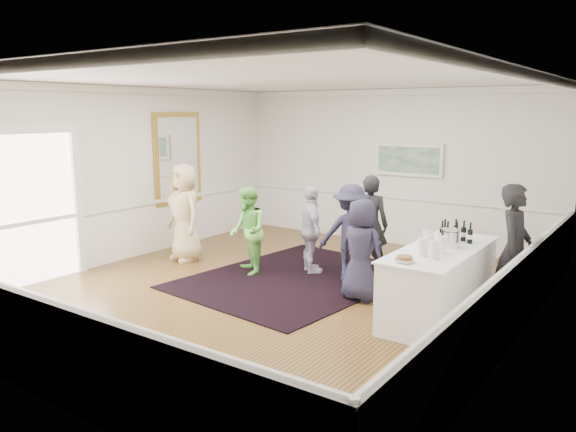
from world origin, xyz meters
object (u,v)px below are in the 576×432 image
Objects in this scene: serving_table at (440,282)px; guest_green at (248,231)px; ice_bucket at (450,239)px; guest_navy at (361,250)px; guest_tan at (185,213)px; bartender at (514,250)px; guest_lilac at (311,230)px; guest_dark_b at (370,225)px; guest_dark_a at (351,233)px; nut_bowl at (404,259)px.

serving_table is 1.56× the size of guest_green.
ice_bucket is (0.06, 0.15, 0.59)m from serving_table.
guest_navy is at bearing 179.52° from serving_table.
guest_tan is 6.96× the size of ice_bucket.
bartender is 3.33m from guest_lilac.
guest_navy is at bearing 36.57° from guest_green.
guest_green reaches higher than serving_table.
bartender is 1.05× the size of guest_dark_b.
serving_table is 1.56× the size of guest_lilac.
ice_bucket is at bearing 39.83° from guest_green.
serving_table is 1.30× the size of guest_tan.
nut_bowl is (1.64, -1.66, 0.19)m from guest_dark_a.
guest_green is 1.75m from guest_dark_a.
serving_table is 1.55× the size of guest_navy.
guest_green is 6.12× the size of nut_bowl.
nut_bowl is (3.29, -1.05, 0.24)m from guest_green.
guest_tan is at bearing 57.02° from guest_lilac.
guest_green reaches higher than nut_bowl.
guest_tan is 1.21× the size of guest_green.
guest_tan is 1.52m from guest_green.
guest_lilac is (2.36, 0.65, -0.15)m from guest_tan.
nut_bowl is (-0.12, -0.94, 0.51)m from serving_table.
guest_lilac is at bearing 77.42° from guest_green.
serving_table is 2.19m from guest_dark_b.
guest_dark_a is (0.80, -0.06, 0.05)m from guest_lilac.
guest_dark_a reaches higher than serving_table.
serving_table is 9.01× the size of ice_bucket.
ice_bucket is 1.10m from nut_bowl.
guest_dark_b is at bearing 146.89° from ice_bucket.
guest_lilac is at bearing 163.01° from serving_table.
guest_dark_a is at bearing 26.31° from guest_tan.
nut_bowl is (1.60, -2.25, 0.13)m from guest_dark_b.
bartender is 4.21m from guest_green.
serving_table is 1.46× the size of guest_dark_a.
guest_dark_a is (-1.76, 0.73, 0.32)m from serving_table.
guest_dark_b reaches higher than guest_lilac.
nut_bowl is (-0.88, -1.63, 0.09)m from bartender.
nut_bowl is at bearing 112.41° from guest_dark_b.
bartender is 2.56m from guest_dark_b.
bartender is 1.19× the size of guest_navy.
nut_bowl reaches higher than serving_table.
serving_table is at bearing -155.32° from guest_lilac.
serving_table is 1.37× the size of guest_dark_b.
guest_tan is at bearing -179.83° from ice_bucket.
guest_navy is at bearing -167.79° from guest_lilac.
bartender is 0.99× the size of guest_tan.
guest_dark_b is (0.84, 0.53, 0.10)m from guest_lilac.
ice_bucket is 1.06× the size of nut_bowl.
guest_dark_b is at bearing 125.41° from nut_bowl.
guest_tan is 3.41m from guest_dark_b.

